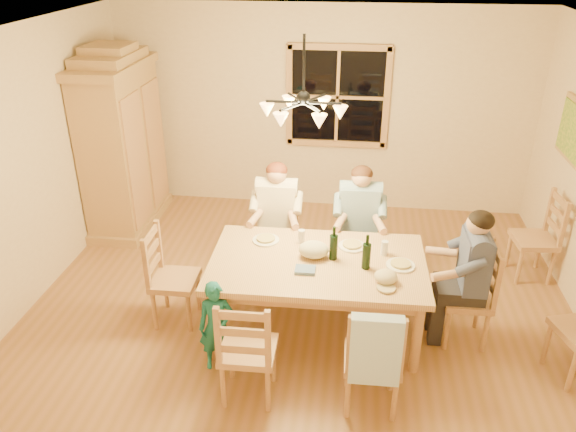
# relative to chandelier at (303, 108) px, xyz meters

# --- Properties ---
(floor) EXTENTS (5.50, 5.50, 0.00)m
(floor) POSITION_rel_chandelier_xyz_m (0.00, 0.00, -2.08)
(floor) COLOR olive
(floor) RESTS_ON ground
(ceiling) EXTENTS (5.50, 5.00, 0.02)m
(ceiling) POSITION_rel_chandelier_xyz_m (0.00, 0.00, 0.62)
(ceiling) COLOR white
(ceiling) RESTS_ON wall_back
(wall_back) EXTENTS (5.50, 0.02, 2.70)m
(wall_back) POSITION_rel_chandelier_xyz_m (0.00, 2.50, -0.73)
(wall_back) COLOR beige
(wall_back) RESTS_ON floor
(wall_left) EXTENTS (0.02, 5.00, 2.70)m
(wall_left) POSITION_rel_chandelier_xyz_m (-2.75, 0.00, -0.73)
(wall_left) COLOR beige
(wall_left) RESTS_ON floor
(window) EXTENTS (1.30, 0.06, 1.30)m
(window) POSITION_rel_chandelier_xyz_m (0.20, 2.47, -0.53)
(window) COLOR black
(window) RESTS_ON wall_back
(painting) EXTENTS (0.06, 0.78, 0.64)m
(painting) POSITION_rel_chandelier_xyz_m (2.71, 1.20, -0.48)
(painting) COLOR #A18146
(painting) RESTS_ON wall_right
(chandelier) EXTENTS (0.77, 0.68, 0.71)m
(chandelier) POSITION_rel_chandelier_xyz_m (0.00, 0.00, 0.00)
(chandelier) COLOR black
(chandelier) RESTS_ON ceiling
(armoire) EXTENTS (0.66, 1.40, 2.30)m
(armoire) POSITION_rel_chandelier_xyz_m (-2.42, 1.60, -1.02)
(armoire) COLOR #A18146
(armoire) RESTS_ON floor
(dining_table) EXTENTS (1.99, 1.24, 0.76)m
(dining_table) POSITION_rel_chandelier_xyz_m (0.18, -0.35, -1.41)
(dining_table) COLOR #AD844D
(dining_table) RESTS_ON floor
(chair_far_left) EXTENTS (0.45, 0.43, 0.99)m
(chair_far_left) POSITION_rel_chandelier_xyz_m (-0.33, 0.57, -1.77)
(chair_far_left) COLOR #B2794E
(chair_far_left) RESTS_ON floor
(chair_far_right) EXTENTS (0.45, 0.43, 0.99)m
(chair_far_right) POSITION_rel_chandelier_xyz_m (0.55, 0.59, -1.77)
(chair_far_right) COLOR #B2794E
(chair_far_right) RESTS_ON floor
(chair_near_left) EXTENTS (0.45, 0.43, 0.99)m
(chair_near_left) POSITION_rel_chandelier_xyz_m (-0.29, -1.29, -1.77)
(chair_near_left) COLOR #B2794E
(chair_near_left) RESTS_ON floor
(chair_near_right) EXTENTS (0.45, 0.43, 0.99)m
(chair_near_right) POSITION_rel_chandelier_xyz_m (0.69, -1.27, -1.77)
(chair_near_right) COLOR #B2794E
(chair_near_right) RESTS_ON floor
(chair_end_left) EXTENTS (0.43, 0.45, 0.99)m
(chair_end_left) POSITION_rel_chandelier_xyz_m (-1.19, -0.37, -1.77)
(chair_end_left) COLOR #B2794E
(chair_end_left) RESTS_ON floor
(chair_end_right) EXTENTS (0.43, 0.45, 0.99)m
(chair_end_right) POSITION_rel_chandelier_xyz_m (1.55, -0.32, -1.77)
(chair_end_right) COLOR #B2794E
(chair_end_right) RESTS_ON floor
(adult_woman) EXTENTS (0.40, 0.43, 0.87)m
(adult_woman) POSITION_rel_chandelier_xyz_m (-0.33, 0.57, -1.24)
(adult_woman) COLOR beige
(adult_woman) RESTS_ON floor
(adult_plaid_man) EXTENTS (0.40, 0.43, 0.87)m
(adult_plaid_man) POSITION_rel_chandelier_xyz_m (0.55, 0.59, -1.24)
(adult_plaid_man) COLOR #305E85
(adult_plaid_man) RESTS_ON floor
(adult_slate_man) EXTENTS (0.43, 0.40, 0.87)m
(adult_slate_man) POSITION_rel_chandelier_xyz_m (1.55, -0.32, -1.24)
(adult_slate_man) COLOR #444A6D
(adult_slate_man) RESTS_ON floor
(towel) EXTENTS (0.38, 0.11, 0.58)m
(towel) POSITION_rel_chandelier_xyz_m (0.70, -1.46, -1.38)
(towel) COLOR #B2CCF1
(towel) RESTS_ON chair_near_right
(wine_bottle_a) EXTENTS (0.08, 0.08, 0.33)m
(wine_bottle_a) POSITION_rel_chandelier_xyz_m (0.32, -0.29, -1.15)
(wine_bottle_a) COLOR black
(wine_bottle_a) RESTS_ON dining_table
(wine_bottle_b) EXTENTS (0.08, 0.08, 0.33)m
(wine_bottle_b) POSITION_rel_chandelier_xyz_m (0.62, -0.42, -1.15)
(wine_bottle_b) COLOR black
(wine_bottle_b) RESTS_ON dining_table
(plate_woman) EXTENTS (0.26, 0.26, 0.02)m
(plate_woman) POSITION_rel_chandelier_xyz_m (-0.35, -0.04, -1.31)
(plate_woman) COLOR white
(plate_woman) RESTS_ON dining_table
(plate_plaid) EXTENTS (0.26, 0.26, 0.02)m
(plate_plaid) POSITION_rel_chandelier_xyz_m (0.49, -0.05, -1.31)
(plate_plaid) COLOR white
(plate_plaid) RESTS_ON dining_table
(plate_slate) EXTENTS (0.26, 0.26, 0.02)m
(plate_slate) POSITION_rel_chandelier_xyz_m (0.93, -0.35, -1.31)
(plate_slate) COLOR white
(plate_slate) RESTS_ON dining_table
(wine_glass_a) EXTENTS (0.06, 0.06, 0.14)m
(wine_glass_a) POSITION_rel_chandelier_xyz_m (0.00, -0.04, -1.25)
(wine_glass_a) COLOR silver
(wine_glass_a) RESTS_ON dining_table
(wine_glass_b) EXTENTS (0.06, 0.06, 0.14)m
(wine_glass_b) POSITION_rel_chandelier_xyz_m (0.79, -0.16, -1.25)
(wine_glass_b) COLOR silver
(wine_glass_b) RESTS_ON dining_table
(cap) EXTENTS (0.20, 0.20, 0.11)m
(cap) POSITION_rel_chandelier_xyz_m (0.79, -0.63, -1.26)
(cap) COLOR tan
(cap) RESTS_ON dining_table
(napkin) EXTENTS (0.18, 0.14, 0.03)m
(napkin) POSITION_rel_chandelier_xyz_m (0.09, -0.54, -1.30)
(napkin) COLOR #546D9B
(napkin) RESTS_ON dining_table
(cloth_bundle) EXTENTS (0.28, 0.22, 0.15)m
(cloth_bundle) POSITION_rel_chandelier_xyz_m (0.14, -0.28, -1.24)
(cloth_bundle) COLOR tan
(cloth_bundle) RESTS_ON dining_table
(child) EXTENTS (0.35, 0.28, 0.85)m
(child) POSITION_rel_chandelier_xyz_m (-0.63, -0.98, -1.65)
(child) COLOR #166367
(child) RESTS_ON floor
(chair_spare_back) EXTENTS (0.46, 0.48, 0.99)m
(chair_spare_back) POSITION_rel_chandelier_xyz_m (2.45, 0.89, -1.77)
(chair_spare_back) COLOR #B2794E
(chair_spare_back) RESTS_ON floor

